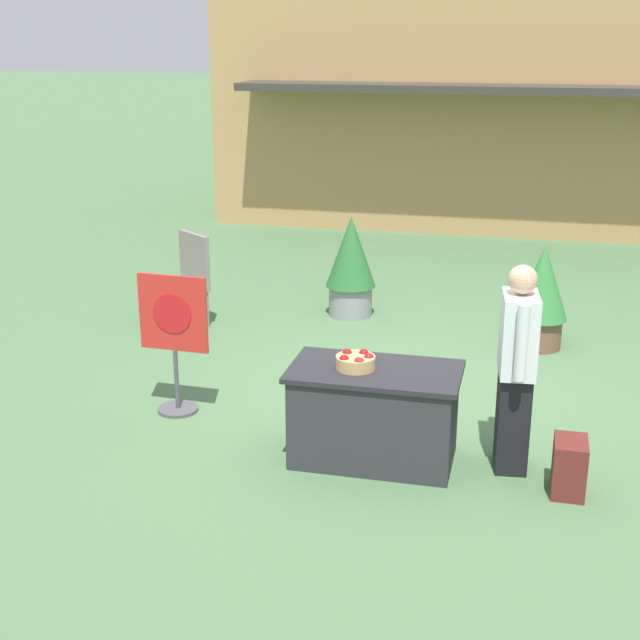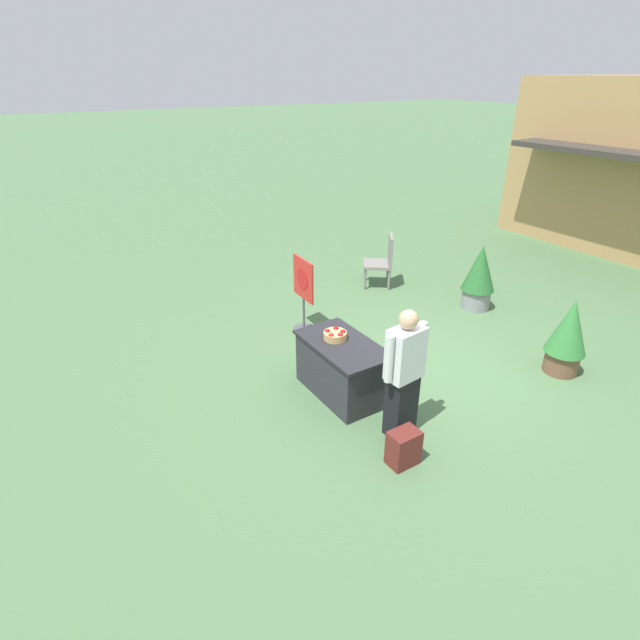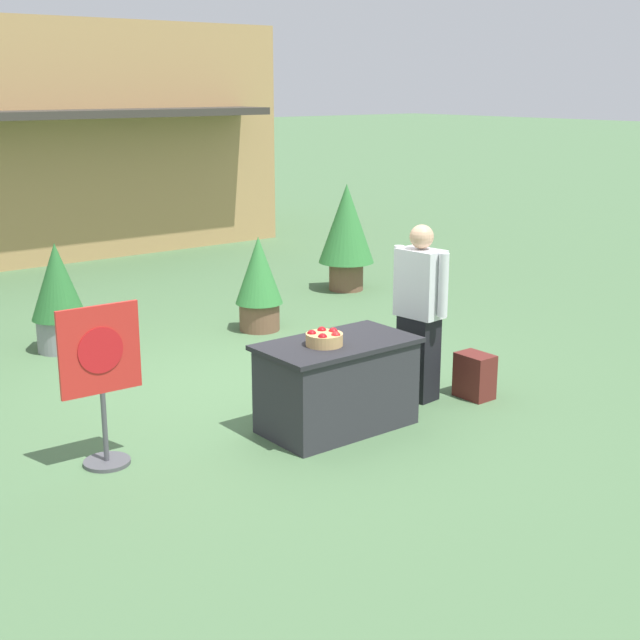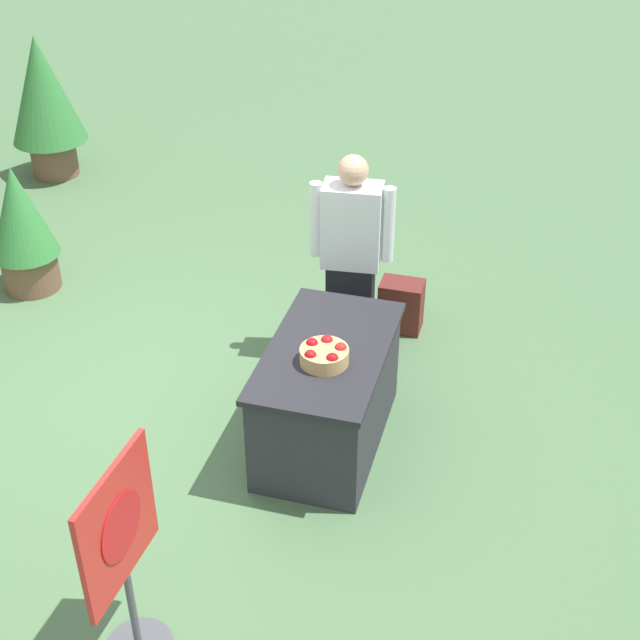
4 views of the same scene
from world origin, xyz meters
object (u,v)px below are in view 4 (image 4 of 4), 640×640
backpack (401,306)px  poster_board (124,558)px  apple_basket (324,354)px  potted_plant_far_right (22,226)px  display_table (327,395)px  person_visitor (351,258)px  potted_plant_far_left (44,98)px

backpack → poster_board: size_ratio=0.33×
apple_basket → potted_plant_far_right: (1.40, 3.01, -0.23)m
display_table → person_visitor: (1.06, 0.11, 0.44)m
person_visitor → backpack: bearing=137.9°
display_table → person_visitor: person_visitor is taller
backpack → potted_plant_far_left: 4.68m
person_visitor → apple_basket: bearing=0.2°
potted_plant_far_left → display_table: bearing=-130.6°
display_table → apple_basket: apple_basket is taller
display_table → poster_board: 1.96m
display_table → potted_plant_far_right: (1.25, 2.99, 0.21)m
person_visitor → potted_plant_far_right: (0.19, 2.88, -0.23)m
apple_basket → person_visitor: 1.22m
backpack → potted_plant_far_right: 3.22m
potted_plant_far_right → display_table: bearing=-112.7°
person_visitor → poster_board: (-2.93, 0.40, -0.13)m
apple_basket → backpack: bearing=-6.4°
potted_plant_far_left → poster_board: bearing=-146.6°
poster_board → potted_plant_far_left: 6.36m
apple_basket → poster_board: poster_board is taller
apple_basket → backpack: 1.76m
poster_board → person_visitor: bearing=84.8°
apple_basket → backpack: (1.64, -0.18, -0.61)m
person_visitor → potted_plant_far_left: size_ratio=1.08×
potted_plant_far_left → potted_plant_far_right: bearing=-155.1°
person_visitor → poster_board: 2.96m
display_table → backpack: bearing=-7.8°
potted_plant_far_left → potted_plant_far_right: 2.42m
display_table → poster_board: size_ratio=1.05×
display_table → apple_basket: bearing=-172.6°
apple_basket → backpack: apple_basket is taller
person_visitor → potted_plant_far_left: (2.38, 3.89, 0.03)m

